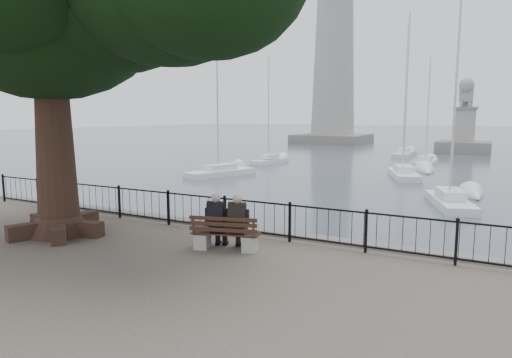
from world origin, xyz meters
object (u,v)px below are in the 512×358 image
Objects in this scene: bench at (225,238)px; person_right at (239,224)px; lighthouse at (334,54)px; person_left at (218,223)px; lion_monument at (464,134)px.

person_right reaches higher than bench.
bench is at bearing -73.62° from lighthouse.
person_left is 0.16× the size of lion_monument.
lighthouse is at bearing 106.38° from bench.
lighthouse is 26.10m from lion_monument.
person_left is 0.04× the size of lighthouse.
bench is 1.25× the size of person_left.
person_left is 64.56m from lighthouse.
lion_monument is at bearing 87.26° from person_left.
lighthouse is (-17.91, 60.92, 12.49)m from bench.
person_right is at bearing -92.14° from lion_monument.
person_right is at bearing 15.81° from person_left.
lion_monument reaches higher than person_right.
bench is 0.47m from person_right.
person_left is (-0.24, 0.03, 0.34)m from bench.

